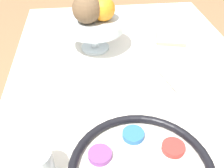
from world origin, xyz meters
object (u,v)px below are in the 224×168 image
fruit_stand (94,27)px  orange_fruit (103,9)px  coconut (87,9)px  cup_near (37,165)px  napkin_roll (167,71)px  bread_plate (170,39)px

fruit_stand → orange_fruit: orange_fruit is taller
orange_fruit → coconut: coconut is taller
coconut → cup_near: bearing=165.7°
coconut → cup_near: 0.53m
napkin_roll → coconut: bearing=51.3°
bread_plate → cup_near: size_ratio=2.05×
fruit_stand → cup_near: fruit_stand is taller
fruit_stand → cup_near: bearing=163.6°
fruit_stand → napkin_roll: size_ratio=1.21×
fruit_stand → napkin_roll: (-0.20, -0.21, -0.07)m
fruit_stand → coconut: bearing=117.2°
bread_plate → cup_near: cup_near is taller
orange_fruit → coconut: bearing=101.6°
coconut → bread_plate: size_ratio=0.62×
fruit_stand → bread_plate: 0.30m
coconut → bread_plate: 0.35m
napkin_roll → fruit_stand: bearing=46.8°
fruit_stand → coconut: size_ratio=2.15×
coconut → cup_near: coconut is taller
fruit_stand → orange_fruit: (-0.00, -0.03, 0.06)m
napkin_roll → cup_near: size_ratio=2.26×
coconut → bread_plate: coconut is taller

